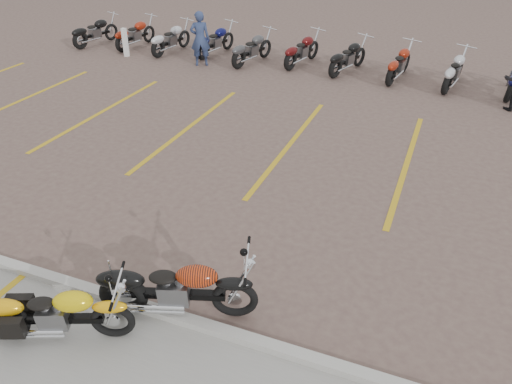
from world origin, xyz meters
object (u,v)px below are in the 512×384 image
flame_cruiser (174,289)px  person_a (200,39)px  yellow_cruiser (54,315)px  bollard (125,42)px

flame_cruiser → person_a: size_ratio=1.18×
yellow_cruiser → bollard: 13.61m
bollard → person_a: bearing=0.8°
yellow_cruiser → bollard: bollard is taller
flame_cruiser → bollard: bollard is taller
person_a → yellow_cruiser: bearing=80.9°
person_a → bollard: (-3.03, -0.04, -0.40)m
person_a → bollard: 3.06m
yellow_cruiser → bollard: (-6.99, 11.68, 0.09)m
flame_cruiser → person_a: (-5.19, 10.76, 0.45)m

